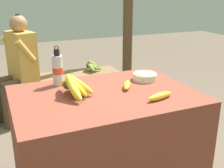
{
  "coord_description": "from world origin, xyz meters",
  "views": [
    {
      "loc": [
        -0.66,
        -1.64,
        1.38
      ],
      "look_at": [
        0.07,
        0.05,
        0.75
      ],
      "focal_mm": 45.0,
      "sensor_mm": 36.0,
      "label": 1
    }
  ],
  "objects": [
    {
      "name": "seated_vendor",
      "position": [
        -0.43,
        1.34,
        0.66
      ],
      "size": [
        0.47,
        0.43,
        1.14
      ],
      "rotation": [
        0.0,
        0.0,
        3.47
      ],
      "color": "#473828",
      "rests_on": "ground_plane"
    },
    {
      "name": "water_bottle",
      "position": [
        -0.25,
        0.29,
        0.82
      ],
      "size": [
        0.08,
        0.08,
        0.29
      ],
      "color": "silver",
      "rests_on": "market_counter"
    },
    {
      "name": "wooden_bench",
      "position": [
        -0.06,
        1.39,
        0.37
      ],
      "size": [
        1.52,
        0.32,
        0.45
      ],
      "color": "brown",
      "rests_on": "ground_plane"
    },
    {
      "name": "serving_bowl",
      "position": [
        0.39,
        0.15,
        0.74
      ],
      "size": [
        0.19,
        0.19,
        0.06
      ],
      "color": "silver",
      "rests_on": "market_counter"
    },
    {
      "name": "market_counter",
      "position": [
        0.0,
        0.0,
        0.35
      ],
      "size": [
        1.22,
        0.86,
        0.71
      ],
      "color": "brown",
      "rests_on": "ground_plane"
    },
    {
      "name": "loose_banana_front",
      "position": [
        0.28,
        -0.24,
        0.73
      ],
      "size": [
        0.21,
        0.09,
        0.05
      ],
      "rotation": [
        0.0,
        0.0,
        0.23
      ],
      "color": "yellow",
      "rests_on": "market_counter"
    },
    {
      "name": "loose_banana_side",
      "position": [
        0.18,
        0.03,
        0.73
      ],
      "size": [
        0.13,
        0.17,
        0.05
      ],
      "rotation": [
        0.0,
        0.0,
        1.02
      ],
      "color": "yellow",
      "rests_on": "market_counter"
    },
    {
      "name": "banana_bunch_ripe",
      "position": [
        -0.2,
        0.04,
        0.78
      ],
      "size": [
        0.2,
        0.34,
        0.17
      ],
      "color": "#4C381E",
      "rests_on": "market_counter"
    },
    {
      "name": "banana_bunch_green",
      "position": [
        0.39,
        1.39,
        0.51
      ],
      "size": [
        0.19,
        0.28,
        0.15
      ],
      "color": "#4C381E",
      "rests_on": "wooden_bench"
    }
  ]
}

